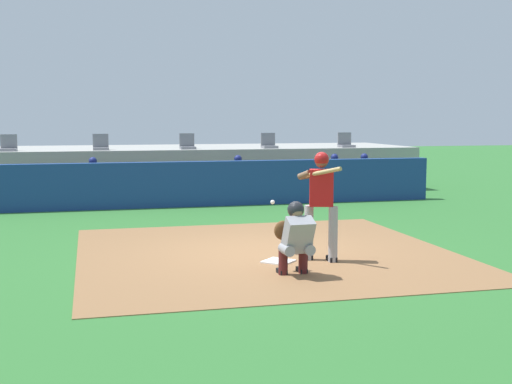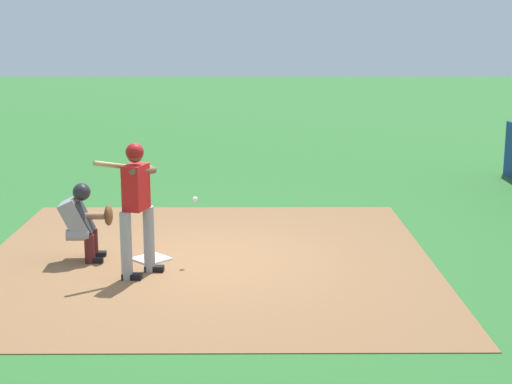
{
  "view_description": "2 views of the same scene",
  "coord_description": "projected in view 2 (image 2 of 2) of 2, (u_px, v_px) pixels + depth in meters",
  "views": [
    {
      "loc": [
        -2.96,
        -11.07,
        2.35
      ],
      "look_at": [
        0.0,
        0.7,
        1.0
      ],
      "focal_mm": 46.81,
      "sensor_mm": 36.0,
      "label": 1
    },
    {
      "loc": [
        10.46,
        0.64,
        3.29
      ],
      "look_at": [
        0.0,
        0.7,
        1.0
      ],
      "focal_mm": 53.55,
      "sensor_mm": 36.0,
      "label": 2
    }
  ],
  "objects": [
    {
      "name": "batter_at_plate",
      "position": [
        137.0,
        201.0,
        10.02
      ],
      "size": [
        0.6,
        0.85,
        1.8
      ],
      "color": "#99999E",
      "rests_on": "ground"
    },
    {
      "name": "catcher_crouched",
      "position": [
        84.0,
        219.0,
        10.8
      ],
      "size": [
        0.49,
        1.96,
        1.13
      ],
      "color": "gray",
      "rests_on": "ground"
    },
    {
      "name": "home_plate",
      "position": [
        151.0,
        259.0,
        10.91
      ],
      "size": [
        0.62,
        0.62,
        0.02
      ],
      "primitive_type": "cube",
      "rotation": [
        0.0,
        0.0,
        0.79
      ],
      "color": "white",
      "rests_on": "dirt_infield"
    },
    {
      "name": "ground_plane",
      "position": [
        207.0,
        260.0,
        10.92
      ],
      "size": [
        80.0,
        80.0,
        0.0
      ],
      "primitive_type": "plane",
      "color": "#2D6B2D"
    },
    {
      "name": "dirt_infield",
      "position": [
        207.0,
        260.0,
        10.92
      ],
      "size": [
        6.4,
        6.4,
        0.01
      ],
      "primitive_type": "cube",
      "color": "olive",
      "rests_on": "ground"
    }
  ]
}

